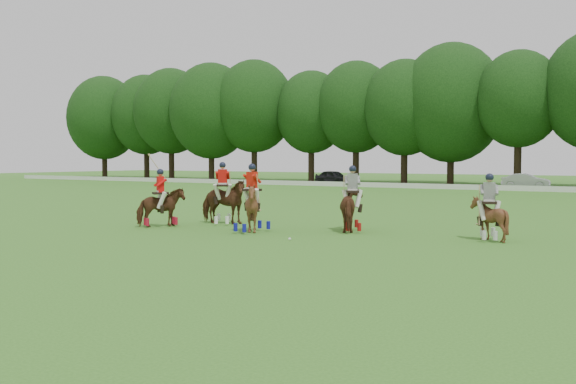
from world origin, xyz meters
The scene contains 11 objects.
ground centered at (0.00, 0.00, 0.00)m, with size 180.00×180.00×0.00m, color #356E1F.
tree_line centered at (0.26, 48.05, 8.23)m, with size 117.98×14.32×14.75m.
boundary_rail centered at (0.00, 38.00, 0.22)m, with size 120.00×0.10×0.44m, color white.
car_left centered at (-16.85, 42.50, 0.71)m, with size 1.68×4.17×1.42m, color black.
car_mid centered at (1.83, 42.50, 0.66)m, with size 1.40×4.00×1.32m, color #9C9CA1.
polo_red_a centered at (-3.71, 2.74, 0.79)m, with size 1.67×1.90×2.75m.
polo_red_b centered at (-2.31, 4.81, 0.90)m, with size 2.30×2.23×2.46m.
polo_red_c centered at (0.32, 3.06, 0.89)m, with size 1.59×1.74×2.42m.
polo_stripe_a centered at (3.19, 5.21, 0.86)m, with size 1.75×2.14×2.35m.
polo_stripe_b centered at (8.02, 5.14, 0.75)m, with size 1.46×1.55×2.13m.
polo_ball centered at (2.60, 1.86, 0.04)m, with size 0.09×0.09×0.09m, color white.
Camera 1 is at (13.15, -15.51, 2.61)m, focal length 40.00 mm.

